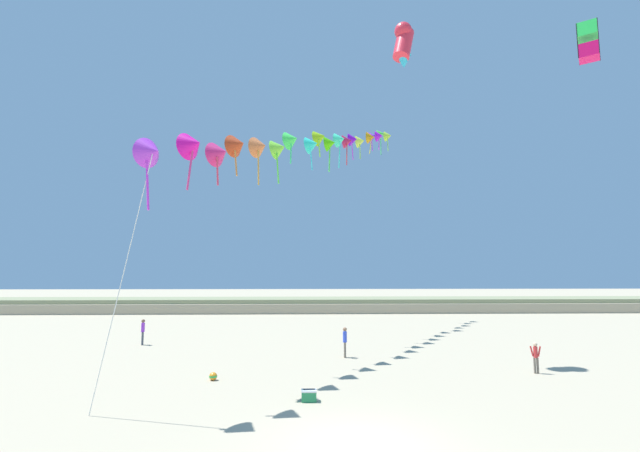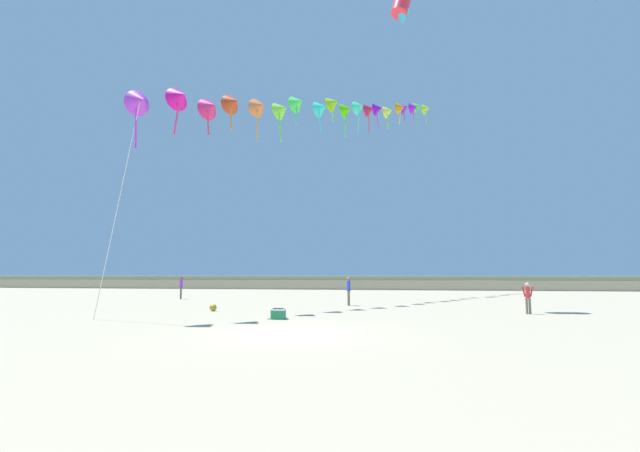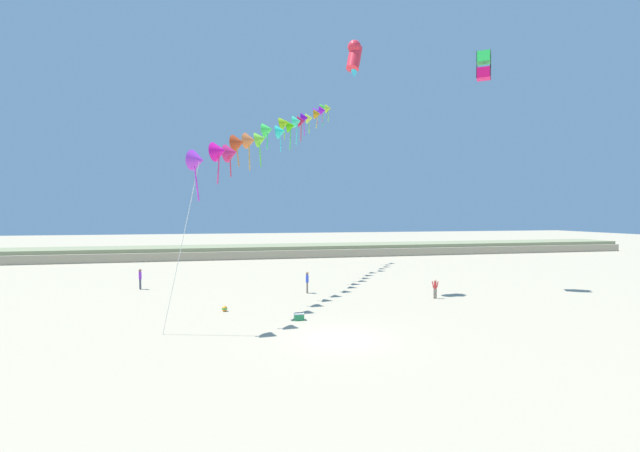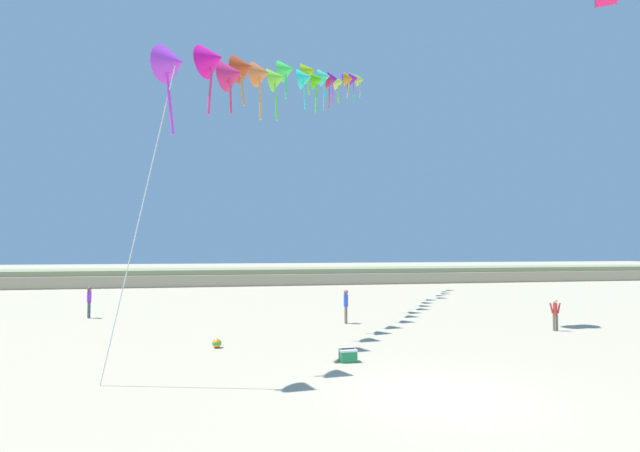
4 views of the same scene
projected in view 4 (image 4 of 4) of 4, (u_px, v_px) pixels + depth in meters
ground_plane at (444, 396)px, 12.91m from camera, size 240.00×240.00×0.00m
dune_ridge at (270, 276)px, 55.12m from camera, size 120.00×8.32×1.66m
person_near_left at (346, 304)px, 25.52m from camera, size 0.23×0.60×1.72m
person_near_right at (89, 300)px, 27.48m from camera, size 0.34×0.58×1.72m
person_mid_center at (555, 312)px, 23.19m from camera, size 0.52×0.20×1.48m
kite_banner_string at (317, 77)px, 30.78m from camera, size 16.96×31.53×20.40m
beach_cooler at (348, 356)px, 16.82m from camera, size 0.58×0.41×0.46m
beach_ball at (217, 343)px, 19.20m from camera, size 0.36×0.36×0.36m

